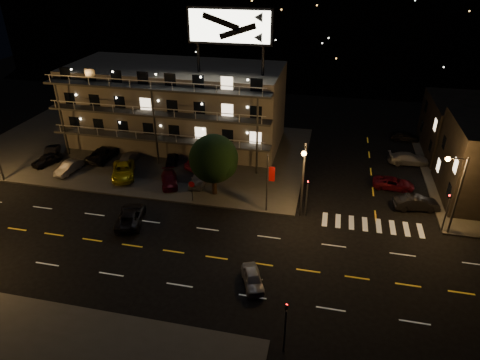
% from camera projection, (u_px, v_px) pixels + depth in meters
% --- Properties ---
extents(ground, '(140.00, 140.00, 0.00)m').
position_uv_depth(ground, '(195.00, 255.00, 37.87)').
color(ground, black).
rests_on(ground, ground).
extents(curb_nw, '(44.00, 24.00, 0.15)m').
position_uv_depth(curb_nw, '(141.00, 149.00, 57.67)').
color(curb_nw, '#393937').
rests_on(curb_nw, ground).
extents(motel, '(28.00, 13.80, 18.10)m').
position_uv_depth(motel, '(177.00, 105.00, 57.73)').
color(motel, gray).
rests_on(motel, ground).
extents(hill_backdrop, '(120.00, 25.00, 24.00)m').
position_uv_depth(hill_backdrop, '(264.00, 14.00, 92.56)').
color(hill_backdrop, black).
rests_on(hill_backdrop, ground).
extents(streetlight_nc, '(0.44, 1.92, 8.00)m').
position_uv_depth(streetlight_nc, '(303.00, 174.00, 40.70)').
color(streetlight_nc, '#2D2D30').
rests_on(streetlight_nc, ground).
extents(streetlight_ne, '(1.92, 0.44, 8.00)m').
position_uv_depth(streetlight_ne, '(456.00, 188.00, 38.41)').
color(streetlight_ne, '#2D2D30').
rests_on(streetlight_ne, ground).
extents(signal_nw, '(0.20, 0.27, 4.60)m').
position_uv_depth(signal_nw, '(307.00, 194.00, 42.22)').
color(signal_nw, '#2D2D30').
rests_on(signal_nw, ground).
extents(signal_sw, '(0.20, 0.27, 4.60)m').
position_uv_depth(signal_sw, '(285.00, 323.00, 27.63)').
color(signal_sw, '#2D2D30').
rests_on(signal_sw, ground).
extents(signal_ne, '(0.27, 0.20, 4.60)m').
position_uv_depth(signal_ne, '(447.00, 209.00, 39.74)').
color(signal_ne, '#2D2D30').
rests_on(signal_ne, ground).
extents(banner_north, '(0.83, 0.16, 6.40)m').
position_uv_depth(banner_north, '(268.00, 182.00, 42.48)').
color(banner_north, '#2D2D30').
rests_on(banner_north, ground).
extents(stop_sign, '(0.91, 0.11, 2.61)m').
position_uv_depth(stop_sign, '(192.00, 188.00, 44.98)').
color(stop_sign, '#2D2D30').
rests_on(stop_sign, ground).
extents(tree, '(5.44, 5.23, 6.84)m').
position_uv_depth(tree, '(213.00, 160.00, 45.17)').
color(tree, black).
rests_on(tree, curb_nw).
extents(lot_car_0, '(2.83, 4.10, 1.30)m').
position_uv_depth(lot_car_0, '(47.00, 159.00, 53.17)').
color(lot_car_0, black).
rests_on(lot_car_0, curb_nw).
extents(lot_car_1, '(1.91, 4.11, 1.31)m').
position_uv_depth(lot_car_1, '(69.00, 167.00, 51.24)').
color(lot_car_1, gray).
rests_on(lot_car_1, curb_nw).
extents(lot_car_2, '(4.37, 5.87, 1.48)m').
position_uv_depth(lot_car_2, '(123.00, 171.00, 50.25)').
color(lot_car_2, gold).
rests_on(lot_car_2, curb_nw).
extents(lot_car_3, '(3.28, 4.61, 1.24)m').
position_uv_depth(lot_car_3, '(169.00, 180.00, 48.60)').
color(lot_car_3, '#510B17').
rests_on(lot_car_3, curb_nw).
extents(lot_car_4, '(1.71, 4.24, 1.44)m').
position_uv_depth(lot_car_4, '(200.00, 178.00, 48.74)').
color(lot_car_4, gray).
rests_on(lot_car_4, curb_nw).
extents(lot_car_5, '(2.94, 4.22, 1.32)m').
position_uv_depth(lot_car_5, '(52.00, 151.00, 55.40)').
color(lot_car_5, black).
rests_on(lot_car_5, curb_nw).
extents(lot_car_6, '(2.62, 5.36, 1.47)m').
position_uv_depth(lot_car_6, '(103.00, 154.00, 54.45)').
color(lot_car_6, black).
rests_on(lot_car_6, curb_nw).
extents(lot_car_7, '(2.46, 4.70, 1.30)m').
position_uv_depth(lot_car_7, '(128.00, 158.00, 53.42)').
color(lot_car_7, gray).
rests_on(lot_car_7, curb_nw).
extents(lot_car_8, '(2.21, 3.81, 1.22)m').
position_uv_depth(lot_car_8, '(172.00, 158.00, 53.70)').
color(lot_car_8, black).
rests_on(lot_car_8, curb_nw).
extents(lot_car_9, '(3.24, 4.66, 1.46)m').
position_uv_depth(lot_car_9, '(201.00, 162.00, 52.41)').
color(lot_car_9, '#510B17').
rests_on(lot_car_9, curb_nw).
extents(side_car_0, '(4.76, 2.30, 1.51)m').
position_uv_depth(side_car_0, '(416.00, 203.00, 44.16)').
color(side_car_0, black).
rests_on(side_car_0, ground).
extents(side_car_1, '(4.69, 2.43, 1.26)m').
position_uv_depth(side_car_1, '(393.00, 183.00, 48.09)').
color(side_car_1, '#510B17').
rests_on(side_car_1, ground).
extents(side_car_2, '(5.13, 2.51, 1.44)m').
position_uv_depth(side_car_2, '(409.00, 159.00, 53.57)').
color(side_car_2, gray).
rests_on(side_car_2, ground).
extents(side_car_3, '(3.99, 1.84, 1.32)m').
position_uv_depth(side_car_3, '(405.00, 136.00, 60.18)').
color(side_car_3, black).
rests_on(side_car_3, ground).
extents(road_car_east, '(2.70, 3.91, 1.23)m').
position_uv_depth(road_car_east, '(253.00, 279.00, 34.21)').
color(road_car_east, gray).
rests_on(road_car_east, ground).
extents(road_car_west, '(3.54, 5.56, 1.43)m').
position_uv_depth(road_car_west, '(131.00, 216.00, 42.03)').
color(road_car_west, black).
rests_on(road_car_west, ground).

